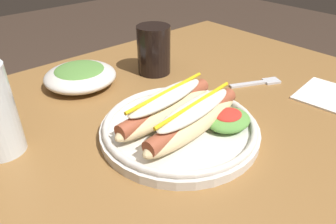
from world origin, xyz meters
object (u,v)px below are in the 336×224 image
object	(u,v)px
soda_cup	(154,50)
napkin	(330,96)
fork	(259,83)
hot_dog_plate	(182,121)
side_bowl	(80,75)

from	to	relation	value
soda_cup	napkin	bearing A→B (deg)	-59.90
soda_cup	napkin	distance (m)	0.40
fork	napkin	world-z (taller)	same
hot_dog_plate	side_bowl	bearing A→B (deg)	98.18
soda_cup	hot_dog_plate	bearing A→B (deg)	-118.95
side_bowl	fork	bearing A→B (deg)	-40.29
hot_dog_plate	fork	bearing A→B (deg)	5.09
soda_cup	side_bowl	world-z (taller)	soda_cup
fork	napkin	size ratio (longest dim) A/B	0.90
fork	napkin	bearing A→B (deg)	-40.61
fork	napkin	xyz separation A→B (m)	(0.06, -0.14, -0.00)
fork	side_bowl	world-z (taller)	side_bowl
napkin	soda_cup	bearing A→B (deg)	120.10
soda_cup	napkin	xyz separation A→B (m)	(0.20, -0.34, -0.05)
hot_dog_plate	soda_cup	size ratio (longest dim) A/B	2.42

